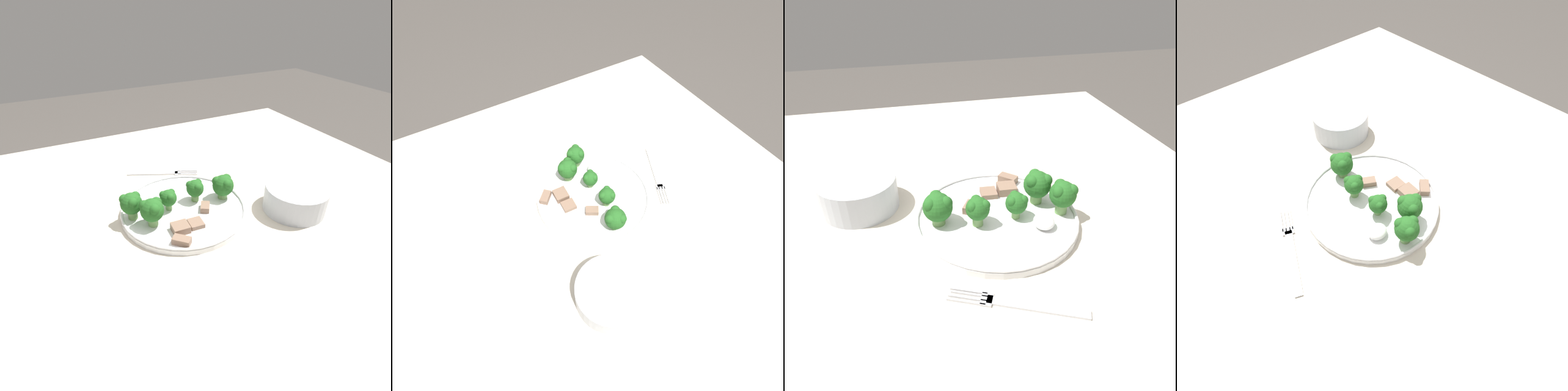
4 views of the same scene
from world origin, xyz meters
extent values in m
cube|color=beige|center=(0.00, 0.00, 0.71)|extent=(1.17, 1.16, 0.03)
cylinder|color=brown|center=(0.53, -0.52, 0.35)|extent=(0.06, 0.06, 0.70)
cylinder|color=white|center=(-0.05, -0.08, 0.73)|extent=(0.29, 0.29, 0.01)
torus|color=white|center=(-0.05, -0.08, 0.74)|extent=(0.29, 0.29, 0.01)
cube|color=silver|center=(-0.26, -0.09, 0.73)|extent=(0.07, 0.14, 0.00)
cube|color=silver|center=(-0.23, -0.02, 0.73)|extent=(0.03, 0.03, 0.00)
cube|color=silver|center=(-0.21, 0.00, 0.73)|extent=(0.03, 0.05, 0.00)
cube|color=silver|center=(-0.21, 0.00, 0.73)|extent=(0.03, 0.05, 0.00)
cube|color=silver|center=(-0.22, 0.01, 0.73)|extent=(0.03, 0.05, 0.00)
cube|color=silver|center=(-0.22, 0.01, 0.73)|extent=(0.03, 0.05, 0.00)
cylinder|color=#B7BCC6|center=(0.05, 0.15, 0.76)|extent=(0.14, 0.14, 0.06)
cylinder|color=white|center=(0.05, 0.15, 0.75)|extent=(0.12, 0.12, 0.05)
cylinder|color=#709E56|center=(-0.03, -0.17, 0.75)|extent=(0.02, 0.02, 0.02)
sphere|color=#215B1E|center=(-0.03, -0.17, 0.78)|extent=(0.05, 0.05, 0.05)
sphere|color=#215B1E|center=(-0.01, -0.17, 0.79)|extent=(0.02, 0.02, 0.02)
sphere|color=#215B1E|center=(-0.03, -0.15, 0.79)|extent=(0.02, 0.02, 0.02)
sphere|color=#215B1E|center=(-0.03, -0.18, 0.79)|extent=(0.02, 0.02, 0.02)
cylinder|color=#709E56|center=(-0.07, -0.20, 0.75)|extent=(0.02, 0.02, 0.02)
sphere|color=#215B1E|center=(-0.07, -0.20, 0.78)|extent=(0.05, 0.05, 0.05)
sphere|color=#215B1E|center=(-0.05, -0.20, 0.79)|extent=(0.02, 0.02, 0.02)
sphere|color=#215B1E|center=(-0.08, -0.19, 0.79)|extent=(0.02, 0.02, 0.02)
sphere|color=#215B1E|center=(-0.08, -0.21, 0.79)|extent=(0.02, 0.02, 0.02)
cylinder|color=#709E56|center=(-0.07, -0.05, 0.75)|extent=(0.02, 0.02, 0.02)
sphere|color=#215B1E|center=(-0.07, -0.05, 0.77)|extent=(0.04, 0.04, 0.04)
sphere|color=#215B1E|center=(-0.06, -0.05, 0.78)|extent=(0.02, 0.02, 0.02)
sphere|color=#215B1E|center=(-0.08, -0.03, 0.78)|extent=(0.02, 0.02, 0.02)
sphere|color=#215B1E|center=(-0.08, -0.06, 0.78)|extent=(0.02, 0.02, 0.02)
cylinder|color=#709E56|center=(-0.06, -0.12, 0.75)|extent=(0.01, 0.01, 0.02)
sphere|color=#215B1E|center=(-0.06, -0.12, 0.77)|extent=(0.04, 0.04, 0.04)
sphere|color=#215B1E|center=(-0.05, -0.12, 0.78)|extent=(0.02, 0.02, 0.02)
sphere|color=#215B1E|center=(-0.07, -0.11, 0.78)|extent=(0.02, 0.02, 0.02)
sphere|color=#215B1E|center=(-0.07, -0.13, 0.78)|extent=(0.02, 0.02, 0.02)
cylinder|color=#709E56|center=(-0.05, 0.02, 0.75)|extent=(0.02, 0.02, 0.02)
sphere|color=#215B1E|center=(-0.05, 0.02, 0.77)|extent=(0.05, 0.05, 0.05)
sphere|color=#215B1E|center=(-0.03, 0.02, 0.78)|extent=(0.02, 0.02, 0.02)
sphere|color=#215B1E|center=(-0.06, 0.03, 0.78)|extent=(0.02, 0.02, 0.02)
sphere|color=#215B1E|center=(-0.06, 0.01, 0.78)|extent=(0.02, 0.02, 0.02)
cube|color=#846651|center=(0.02, -0.09, 0.74)|extent=(0.03, 0.03, 0.01)
cube|color=#846651|center=(0.02, -0.12, 0.75)|extent=(0.04, 0.04, 0.02)
cube|color=#846651|center=(0.06, -0.14, 0.75)|extent=(0.04, 0.04, 0.01)
cube|color=#846651|center=(-0.02, -0.04, 0.74)|extent=(0.04, 0.03, 0.01)
ellipsoid|color=white|center=(-0.10, -0.15, 0.75)|extent=(0.04, 0.04, 0.02)
camera|label=1|loc=(0.47, -0.32, 1.16)|focal=28.00mm
camera|label=2|loc=(0.20, 0.31, 1.37)|focal=28.00mm
camera|label=3|loc=(-0.58, 0.07, 1.14)|focal=35.00mm
camera|label=4|loc=(-0.33, -0.39, 1.26)|focal=28.00mm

